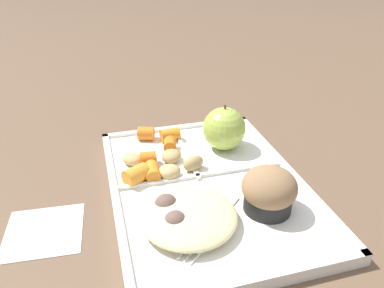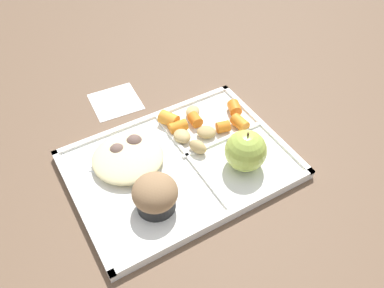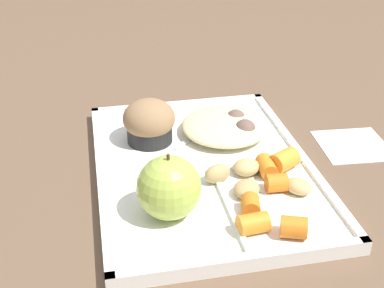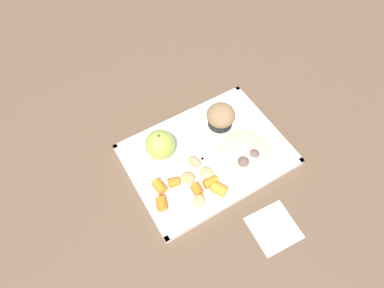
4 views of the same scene
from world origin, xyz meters
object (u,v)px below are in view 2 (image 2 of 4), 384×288
lunch_tray (180,165)px  green_apple (246,151)px  bran_muffin (155,195)px  plastic_fork (121,174)px

lunch_tray → green_apple: 0.12m
bran_muffin → plastic_fork: (0.02, -0.09, -0.03)m
lunch_tray → green_apple: bearing=147.4°
bran_muffin → plastic_fork: bran_muffin is taller
bran_muffin → lunch_tray: bearing=-142.3°
lunch_tray → bran_muffin: bearing=37.7°
green_apple → plastic_fork: size_ratio=0.71×
lunch_tray → plastic_fork: (0.10, -0.03, 0.01)m
plastic_fork → green_apple: bearing=155.6°
lunch_tray → green_apple: (-0.10, 0.06, 0.04)m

